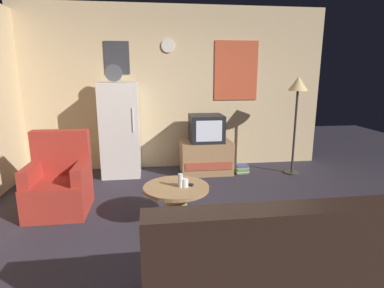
{
  "coord_description": "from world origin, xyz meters",
  "views": [
    {
      "loc": [
        -0.43,
        -2.97,
        1.66
      ],
      "look_at": [
        0.08,
        0.9,
        0.75
      ],
      "focal_mm": 29.1,
      "sensor_mm": 36.0,
      "label": 1
    }
  ],
  "objects_px": {
    "standing_lamp": "(298,91)",
    "fridge": "(120,129)",
    "wine_glass": "(181,180)",
    "mug_ceramic_white": "(185,183)",
    "tv_stand": "(206,157)",
    "coffee_table": "(176,205)",
    "crt_tv": "(206,128)",
    "book_stack": "(242,169)",
    "armchair": "(60,184)",
    "couch": "(272,276)",
    "remote_control": "(186,184)"
  },
  "relations": [
    {
      "from": "standing_lamp",
      "to": "fridge",
      "type": "bearing_deg",
      "value": 173.16
    },
    {
      "from": "fridge",
      "to": "wine_glass",
      "type": "xyz_separation_m",
      "value": [
        0.79,
        -1.89,
        -0.24
      ]
    },
    {
      "from": "fridge",
      "to": "mug_ceramic_white",
      "type": "distance_m",
      "value": 2.08
    },
    {
      "from": "standing_lamp",
      "to": "tv_stand",
      "type": "bearing_deg",
      "value": 171.1
    },
    {
      "from": "coffee_table",
      "to": "fridge",
      "type": "bearing_deg",
      "value": 111.84
    },
    {
      "from": "crt_tv",
      "to": "mug_ceramic_white",
      "type": "relative_size",
      "value": 6.0
    },
    {
      "from": "tv_stand",
      "to": "crt_tv",
      "type": "bearing_deg",
      "value": -143.8
    },
    {
      "from": "standing_lamp",
      "to": "mug_ceramic_white",
      "type": "relative_size",
      "value": 17.67
    },
    {
      "from": "crt_tv",
      "to": "coffee_table",
      "type": "bearing_deg",
      "value": -110.27
    },
    {
      "from": "crt_tv",
      "to": "book_stack",
      "type": "bearing_deg",
      "value": -11.59
    },
    {
      "from": "crt_tv",
      "to": "mug_ceramic_white",
      "type": "xyz_separation_m",
      "value": [
        -0.55,
        -1.77,
        -0.27
      ]
    },
    {
      "from": "crt_tv",
      "to": "armchair",
      "type": "xyz_separation_m",
      "value": [
        -2.01,
        -1.2,
        -0.42
      ]
    },
    {
      "from": "coffee_table",
      "to": "couch",
      "type": "distance_m",
      "value": 1.53
    },
    {
      "from": "wine_glass",
      "to": "remote_control",
      "type": "relative_size",
      "value": 1.0
    },
    {
      "from": "fridge",
      "to": "tv_stand",
      "type": "distance_m",
      "value": 1.48
    },
    {
      "from": "tv_stand",
      "to": "remote_control",
      "type": "bearing_deg",
      "value": -107.02
    },
    {
      "from": "wine_glass",
      "to": "mug_ceramic_white",
      "type": "bearing_deg",
      "value": 3.87
    },
    {
      "from": "crt_tv",
      "to": "book_stack",
      "type": "relative_size",
      "value": 2.47
    },
    {
      "from": "standing_lamp",
      "to": "coffee_table",
      "type": "relative_size",
      "value": 2.21
    },
    {
      "from": "crt_tv",
      "to": "coffee_table",
      "type": "relative_size",
      "value": 0.75
    },
    {
      "from": "book_stack",
      "to": "coffee_table",
      "type": "bearing_deg",
      "value": -127.27
    },
    {
      "from": "standing_lamp",
      "to": "wine_glass",
      "type": "relative_size",
      "value": 10.6
    },
    {
      "from": "mug_ceramic_white",
      "to": "armchair",
      "type": "xyz_separation_m",
      "value": [
        -1.46,
        0.57,
        -0.15
      ]
    },
    {
      "from": "mug_ceramic_white",
      "to": "couch",
      "type": "distance_m",
      "value": 1.48
    },
    {
      "from": "crt_tv",
      "to": "remote_control",
      "type": "bearing_deg",
      "value": -106.99
    },
    {
      "from": "fridge",
      "to": "coffee_table",
      "type": "distance_m",
      "value": 2.07
    },
    {
      "from": "mug_ceramic_white",
      "to": "book_stack",
      "type": "relative_size",
      "value": 0.41
    },
    {
      "from": "crt_tv",
      "to": "standing_lamp",
      "type": "height_order",
      "value": "standing_lamp"
    },
    {
      "from": "fridge",
      "to": "book_stack",
      "type": "relative_size",
      "value": 8.11
    },
    {
      "from": "wine_glass",
      "to": "mug_ceramic_white",
      "type": "xyz_separation_m",
      "value": [
        0.05,
        0.0,
        -0.03
      ]
    },
    {
      "from": "remote_control",
      "to": "mug_ceramic_white",
      "type": "bearing_deg",
      "value": -87.97
    },
    {
      "from": "coffee_table",
      "to": "couch",
      "type": "xyz_separation_m",
      "value": [
        0.53,
        -1.44,
        0.09
      ]
    },
    {
      "from": "remote_control",
      "to": "coffee_table",
      "type": "bearing_deg",
      "value": -143.61
    },
    {
      "from": "standing_lamp",
      "to": "book_stack",
      "type": "relative_size",
      "value": 7.28
    },
    {
      "from": "standing_lamp",
      "to": "couch",
      "type": "xyz_separation_m",
      "value": [
        -1.54,
        -2.96,
        -1.05
      ]
    },
    {
      "from": "remote_control",
      "to": "armchair",
      "type": "distance_m",
      "value": 1.58
    },
    {
      "from": "wine_glass",
      "to": "book_stack",
      "type": "bearing_deg",
      "value": 54.32
    },
    {
      "from": "armchair",
      "to": "book_stack",
      "type": "distance_m",
      "value": 2.83
    },
    {
      "from": "tv_stand",
      "to": "standing_lamp",
      "type": "distance_m",
      "value": 1.8
    },
    {
      "from": "crt_tv",
      "to": "standing_lamp",
      "type": "bearing_deg",
      "value": -8.85
    },
    {
      "from": "crt_tv",
      "to": "couch",
      "type": "xyz_separation_m",
      "value": [
        -0.12,
        -3.18,
        -0.44
      ]
    },
    {
      "from": "coffee_table",
      "to": "armchair",
      "type": "distance_m",
      "value": 1.48
    },
    {
      "from": "mug_ceramic_white",
      "to": "couch",
      "type": "height_order",
      "value": "couch"
    },
    {
      "from": "tv_stand",
      "to": "mug_ceramic_white",
      "type": "height_order",
      "value": "tv_stand"
    },
    {
      "from": "tv_stand",
      "to": "coffee_table",
      "type": "xyz_separation_m",
      "value": [
        -0.64,
        -1.74,
        -0.05
      ]
    },
    {
      "from": "tv_stand",
      "to": "wine_glass",
      "type": "bearing_deg",
      "value": -108.64
    },
    {
      "from": "coffee_table",
      "to": "remote_control",
      "type": "relative_size",
      "value": 4.8
    },
    {
      "from": "standing_lamp",
      "to": "wine_glass",
      "type": "xyz_separation_m",
      "value": [
        -2.02,
        -1.55,
        -0.84
      ]
    },
    {
      "from": "couch",
      "to": "fridge",
      "type": "bearing_deg",
      "value": 111.07
    },
    {
      "from": "armchair",
      "to": "couch",
      "type": "relative_size",
      "value": 0.56
    }
  ]
}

